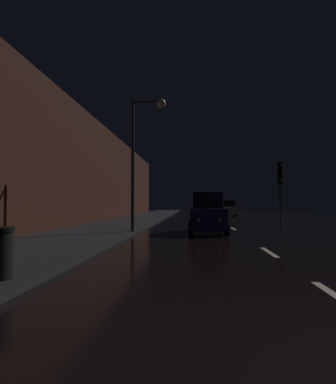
{
  "coord_description": "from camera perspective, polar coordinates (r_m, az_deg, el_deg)",
  "views": [
    {
      "loc": [
        -2.29,
        -2.74,
        1.52
      ],
      "look_at": [
        -3.48,
        12.85,
        2.02
      ],
      "focal_mm": 32.43,
      "sensor_mm": 36.0,
      "label": 1
    }
  ],
  "objects": [
    {
      "name": "ground",
      "position": [
        27.38,
        9.17,
        -5.01
      ],
      "size": [
        27.15,
        84.0,
        0.02
      ],
      "primitive_type": "cube",
      "color": "black"
    },
    {
      "name": "sidewalk_left",
      "position": [
        27.75,
        -6.24,
        -4.8
      ],
      "size": [
        4.4,
        84.0,
        0.15
      ],
      "primitive_type": "cube",
      "color": "#28282B",
      "rests_on": "ground"
    },
    {
      "name": "building_facade_left",
      "position": [
        25.06,
        -13.56,
        3.66
      ],
      "size": [
        0.8,
        63.0,
        7.79
      ],
      "primitive_type": "cube",
      "color": "#472319",
      "rests_on": "ground"
    },
    {
      "name": "lane_centerline",
      "position": [
        22.29,
        10.28,
        -5.69
      ],
      "size": [
        0.16,
        38.27,
        0.01
      ],
      "color": "beige",
      "rests_on": "ground"
    },
    {
      "name": "traffic_light_far_right",
      "position": [
        31.31,
        17.95,
        2.19
      ],
      "size": [
        0.35,
        0.48,
        5.03
      ],
      "rotation": [
        0.0,
        0.0,
        -1.43
      ],
      "color": "#38383A",
      "rests_on": "ground"
    },
    {
      "name": "streetlamp_overhead",
      "position": [
        17.03,
        -4.19,
        7.98
      ],
      "size": [
        1.7,
        0.44,
        6.58
      ],
      "color": "#2D2D30",
      "rests_on": "ground"
    },
    {
      "name": "car_approaching_headlights",
      "position": [
        17.89,
        6.49,
        -3.66
      ],
      "size": [
        1.89,
        4.1,
        2.06
      ],
      "rotation": [
        0.0,
        0.0,
        -1.57
      ],
      "color": "#141E51",
      "rests_on": "ground"
    },
    {
      "name": "car_distant_taillights",
      "position": [
        41.36,
        9.97,
        -2.74
      ],
      "size": [
        1.69,
        3.66,
        1.84
      ],
      "rotation": [
        0.0,
        0.0,
        1.57
      ],
      "color": "silver",
      "rests_on": "ground"
    }
  ]
}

